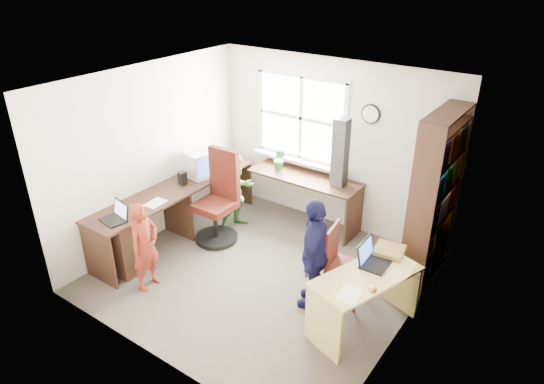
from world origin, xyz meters
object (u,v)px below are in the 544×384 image
Objects in this scene: wooden_chair at (341,261)px; person_red at (145,247)px; l_desk at (167,222)px; laptop_left at (116,216)px; crt_monitor at (198,164)px; bookshelf at (434,203)px; swivel_chair at (219,202)px; cd_tower at (340,153)px; person_navy at (314,254)px; right_desk at (365,290)px; potted_plant at (280,160)px; laptop_right at (372,258)px; person_green at (237,191)px.

person_red is at bearing -159.62° from wooden_chair.
laptop_left is at bearing -101.52° from l_desk.
l_desk is at bearing -66.22° from crt_monitor.
laptop_left is (-2.44, -1.09, 0.30)m from wooden_chair.
bookshelf is at bearing -55.33° from person_red.
swivel_chair reaches higher than l_desk.
person_navy is at bearing -70.79° from cd_tower.
right_desk is 1.43m from bookshelf.
wooden_chair is 2.13m from potted_plant.
potted_plant reaches higher than laptop_right.
bookshelf is at bearing 23.27° from crt_monitor.
laptop_right is 0.34× the size of person_red.
l_desk is at bearing -178.04° from wooden_chair.
person_red reaches higher than laptop_right.
laptop_right is 0.39× the size of cd_tower.
potted_plant reaches higher than laptop_left.
crt_monitor is (-0.18, 0.84, 0.48)m from l_desk.
cd_tower reaches higher than potted_plant.
laptop_right is (2.83, 1.02, -0.06)m from laptop_left.
right_desk is 0.34m from laptop_right.
wooden_chair is 0.46m from laptop_right.
cd_tower is at bearing 65.15° from laptop_left.
right_desk is at bearing 3.06° from l_desk.
cd_tower is (1.75, 0.89, 0.28)m from crt_monitor.
person_red is 1.72m from person_green.
swivel_chair is 3.58× the size of laptop_left.
potted_plant is at bearing -177.36° from cd_tower.
person_navy is at bearing 31.66° from laptop_left.
crt_monitor is 0.67m from person_green.
person_green is at bearing 84.95° from swivel_chair.
swivel_chair is 1.11m from potted_plant.
l_desk is 2.58× the size of person_green.
person_green is (0.47, 1.70, -0.23)m from laptop_left.
right_desk is at bearing -99.17° from person_green.
person_red is (-0.29, -2.35, -0.36)m from potted_plant.
right_desk is (2.75, 0.15, 0.04)m from l_desk.
cd_tower is (-1.12, 1.35, 0.49)m from laptop_right.
laptop_left is 0.54m from person_red.
laptop_right is (-0.05, 0.23, 0.24)m from right_desk.
bookshelf is at bearing -69.54° from person_green.
cd_tower reaches higher than l_desk.
bookshelf is 5.87× the size of laptop_left.
l_desk is at bearing 22.89° from person_red.
bookshelf is 2.22× the size of cd_tower.
person_navy is at bearing -3.61° from crt_monitor.
cd_tower reaches higher than person_red.
swivel_chair is 1.77m from cd_tower.
l_desk reaches higher than right_desk.
bookshelf reaches higher than right_desk.
person_red reaches higher than wooden_chair.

